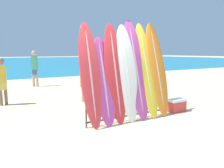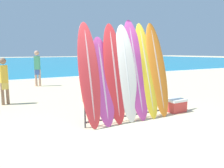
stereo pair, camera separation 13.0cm
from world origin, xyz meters
name	(u,v)px [view 1 (the left image)]	position (x,y,z in m)	size (l,w,h in m)	color
ground_plane	(129,127)	(0.00, 0.00, 0.00)	(160.00, 160.00, 0.00)	beige
ocean_water	(2,62)	(0.00, 39.65, 0.00)	(120.00, 60.00, 0.01)	teal
surfboard_rack	(128,103)	(0.28, 0.46, 0.44)	(2.33, 0.04, 0.81)	#47474C
surfboard_slot_0	(90,75)	(-0.72, 0.52, 1.20)	(0.49, 0.67, 2.40)	red
surfboard_slot_1	(104,81)	(-0.39, 0.50, 1.04)	(0.54, 0.62, 2.08)	#B23D8E
surfboard_slot_2	(115,73)	(-0.07, 0.52, 1.20)	(0.53, 0.62, 2.41)	red
surfboard_slot_3	(127,73)	(0.27, 0.51, 1.20)	(0.56, 0.63, 2.40)	silver
surfboard_slot_4	(136,69)	(0.59, 0.57, 1.28)	(0.59, 0.80, 2.56)	#B23D8E
surfboard_slot_5	(146,70)	(0.93, 0.56, 1.24)	(0.52, 0.81, 2.49)	yellow
surfboard_slot_6	(157,69)	(1.28, 0.56, 1.26)	(0.57, 0.80, 2.52)	orange
person_near_water	(99,73)	(1.01, 3.52, 0.92)	(0.27, 0.29, 1.68)	#846047
person_mid_beach	(35,67)	(-0.62, 7.33, 0.97)	(0.31, 0.27, 1.78)	tan
person_far_left	(84,77)	(0.12, 2.89, 0.86)	(0.23, 0.27, 1.58)	beige
person_far_right	(2,80)	(-2.30, 3.82, 0.83)	(0.25, 0.20, 1.52)	#846047
cooler_box	(175,105)	(1.95, 0.46, 0.19)	(0.54, 0.39, 0.37)	red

